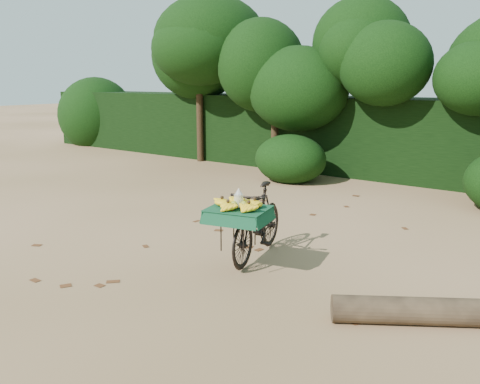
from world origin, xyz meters
The scene contains 6 objects.
ground centered at (0.00, 0.00, 0.00)m, with size 80.00×80.00×0.00m, color tan.
vendor_bicycle centered at (-0.77, -0.16, 0.48)m, with size 0.92×1.74×0.94m.
hedge_backdrop centered at (0.00, 6.30, 0.90)m, with size 26.00×1.80×1.80m, color black.
tree_row centered at (-0.65, 5.50, 2.00)m, with size 14.50×2.00×4.00m, color black, non-canonical shape.
bush_clumps centered at (0.50, 4.30, 0.45)m, with size 8.80×1.70×0.90m, color black, non-canonical shape.
leaf_litter centered at (0.00, 0.65, 0.01)m, with size 7.00×7.30×0.01m, color #542E16, non-canonical shape.
Camera 1 is at (2.73, -5.19, 2.21)m, focal length 38.00 mm.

